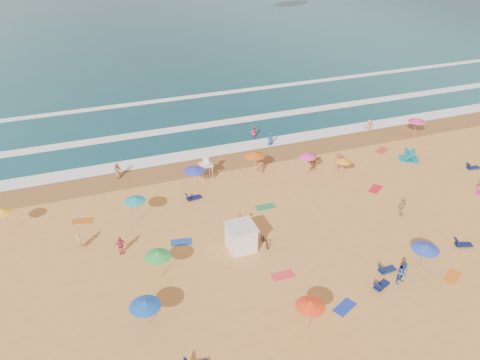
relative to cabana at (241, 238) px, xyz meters
name	(u,v)px	position (x,y,z in m)	size (l,w,h in m)	color
ground	(265,230)	(2.69, 1.48, -1.00)	(220.00, 220.00, 0.00)	gold
ocean	(123,23)	(2.69, 85.48, -1.00)	(220.00, 140.00, 0.18)	#0C4756
wet_sand	(219,163)	(2.69, 13.98, -0.99)	(220.00, 220.00, 0.00)	olive
surf_foam	(196,129)	(2.69, 22.80, -0.90)	(200.00, 18.70, 0.05)	white
cabana	(241,238)	(0.00, 0.00, 0.00)	(2.00, 2.00, 2.00)	white
cabana_roof	(241,227)	(0.00, 0.00, 1.06)	(2.20, 2.20, 0.12)	silver
bicycle	(265,241)	(1.90, -0.30, -0.59)	(0.55, 1.58, 0.83)	black
lifeguard_stand	(206,169)	(0.53, 11.30, 0.05)	(1.20, 1.20, 2.10)	white
beach_umbrellas	(283,199)	(4.57, 2.24, 1.15)	(64.12, 30.16, 0.75)	blue
loungers	(368,244)	(9.49, -3.19, -0.83)	(46.92, 19.98, 0.34)	#0D1545
towels	(265,249)	(1.68, -0.83, -0.98)	(37.41, 20.47, 0.03)	#C21842
popup_tents	(447,170)	(23.09, 3.72, -0.40)	(5.13, 10.51, 1.20)	#DC307E
beachgoers	(270,188)	(5.09, 6.24, -0.20)	(49.53, 28.54, 2.09)	brown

